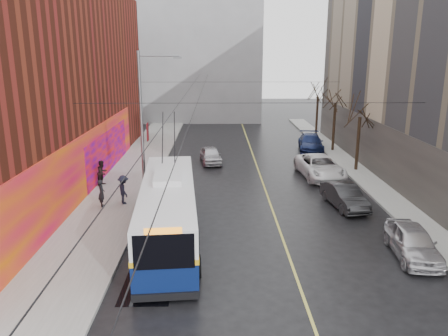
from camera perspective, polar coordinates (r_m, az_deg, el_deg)
The scene contains 22 objects.
ground at distance 18.69m, azimuth 4.60°, elevation -13.64°, with size 140.00×140.00×0.00m, color black.
sidewalk_left at distance 30.34m, azimuth -12.86°, elevation -2.41°, with size 4.00×60.00×0.15m, color gray.
sidewalk_right at distance 31.57m, azimuth 18.97°, elevation -2.18°, with size 2.00×60.00×0.15m, color gray.
lane_line at distance 31.78m, azimuth 4.91°, elevation -1.42°, with size 0.12×50.00×0.01m, color #BFB74C.
building_left at distance 33.56m, azimuth -26.54°, elevation 10.10°, with size 12.11×36.00×14.00m.
building_far at distance 61.47m, azimuth -5.13°, elevation 14.97°, with size 20.50×12.10×18.00m.
streetlight_pole at distance 27.01m, azimuth -10.40°, elevation 6.01°, with size 2.65×0.60×9.00m.
catenary_wires at distance 31.23m, azimuth -2.48°, elevation 10.00°, with size 18.00×60.00×0.22m.
tree_near at distance 34.30m, azimuth 17.43°, elevation 7.65°, with size 3.20×3.20×6.40m.
tree_mid at distance 40.94m, azimuth 14.43°, elevation 9.33°, with size 3.20×3.20×6.68m.
tree_far at distance 47.71m, azimuth 12.22°, elevation 10.06°, with size 3.20×3.20×6.57m.
puddle at distance 18.13m, azimuth -9.90°, elevation -14.80°, with size 1.94×3.10×0.01m, color black.
pigeons_flying at distance 26.80m, azimuth -2.87°, elevation 10.60°, with size 3.84×1.50×0.90m.
trolleybus at distance 21.30m, azimuth -7.28°, elevation -5.49°, with size 3.43×11.80×5.53m.
parked_car_a at distance 21.48m, azimuth 23.41°, elevation -8.83°, with size 1.70×4.23×1.44m, color silver.
parked_car_b at distance 26.77m, azimuth 15.46°, elevation -3.55°, with size 1.46×4.18×1.38m, color #292A2C.
parked_car_c at distance 32.66m, azimuth 12.40°, elevation 0.17°, with size 2.65×5.74×1.60m, color white.
parked_car_d at distance 41.37m, azimuth 11.26°, elevation 3.27°, with size 2.14×5.26×1.53m, color navy.
following_car at distance 36.14m, azimuth -1.76°, elevation 1.72°, with size 1.57×3.89×1.33m, color silver.
pedestrian_a at distance 26.44m, azimuth -15.71°, elevation -3.18°, with size 0.59×0.39×1.61m, color black.
pedestrian_b at distance 30.66m, azimuth -15.61°, elevation -0.60°, with size 0.83×0.65×1.71m, color black.
pedestrian_c at distance 26.59m, azimuth -12.98°, elevation -2.76°, with size 1.12×0.64×1.74m, color black.
Camera 1 is at (-1.74, -16.33, 8.93)m, focal length 35.00 mm.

